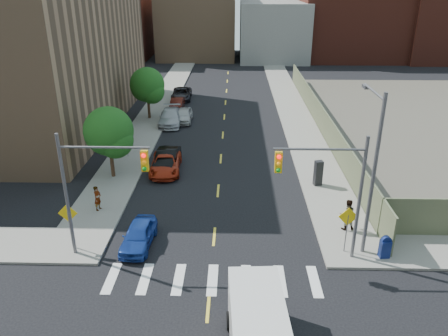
# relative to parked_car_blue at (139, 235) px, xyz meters

# --- Properties ---
(sidewalk_nw) EXTENTS (3.50, 73.00, 0.15)m
(sidewalk_nw) POSITION_rel_parked_car_blue_xyz_m (-3.55, 34.50, -0.58)
(sidewalk_nw) COLOR gray
(sidewalk_nw) RESTS_ON ground
(sidewalk_ne) EXTENTS (3.50, 73.00, 0.15)m
(sidewalk_ne) POSITION_rel_parked_car_blue_xyz_m (11.95, 34.50, -0.58)
(sidewalk_ne) COLOR gray
(sidewalk_ne) RESTS_ON ground
(fence_north) EXTENTS (0.12, 44.00, 2.50)m
(fence_north) POSITION_rel_parked_car_blue_xyz_m (13.80, 21.00, 0.59)
(fence_north) COLOR #5F6949
(fence_north) RESTS_ON ground
(building_nw) EXTENTS (22.00, 30.00, 16.00)m
(building_nw) POSITION_rel_parked_car_blue_xyz_m (-17.80, 23.00, 7.34)
(building_nw) COLOR #8C6B4C
(building_nw) RESTS_ON ground
(bg_bldg_west) EXTENTS (14.00, 18.00, 12.00)m
(bg_bldg_west) POSITION_rel_parked_car_blue_xyz_m (-17.80, 63.00, 5.34)
(bg_bldg_west) COLOR #592319
(bg_bldg_west) RESTS_ON ground
(bg_bldg_midwest) EXTENTS (14.00, 16.00, 15.00)m
(bg_bldg_midwest) POSITION_rel_parked_car_blue_xyz_m (-1.80, 65.00, 6.84)
(bg_bldg_midwest) COLOR #8C6B4C
(bg_bldg_midwest) RESTS_ON ground
(bg_bldg_center) EXTENTS (12.00, 16.00, 10.00)m
(bg_bldg_center) POSITION_rel_parked_car_blue_xyz_m (12.20, 63.00, 4.34)
(bg_bldg_center) COLOR gray
(bg_bldg_center) RESTS_ON ground
(bg_bldg_east) EXTENTS (18.00, 18.00, 16.00)m
(bg_bldg_east) POSITION_rel_parked_car_blue_xyz_m (26.20, 65.00, 7.34)
(bg_bldg_east) COLOR #592319
(bg_bldg_east) RESTS_ON ground
(bg_bldg_fareast) EXTENTS (14.00, 16.00, 18.00)m
(bg_bldg_fareast) POSITION_rel_parked_car_blue_xyz_m (42.20, 63.00, 8.34)
(bg_bldg_fareast) COLOR #592319
(bg_bldg_fareast) RESTS_ON ground
(signal_nw) EXTENTS (4.59, 0.30, 7.00)m
(signal_nw) POSITION_rel_parked_car_blue_xyz_m (-1.78, -1.00, 3.87)
(signal_nw) COLOR #59595E
(signal_nw) RESTS_ON ground
(signal_ne) EXTENTS (4.59, 0.30, 7.00)m
(signal_ne) POSITION_rel_parked_car_blue_xyz_m (10.18, -1.00, 3.87)
(signal_ne) COLOR #59595E
(signal_ne) RESTS_ON ground
(streetlight_ne) EXTENTS (0.25, 3.70, 9.00)m
(streetlight_ne) POSITION_rel_parked_car_blue_xyz_m (12.40, -0.10, 4.56)
(streetlight_ne) COLOR #59595E
(streetlight_ne) RESTS_ON ground
(warn_sign_nw) EXTENTS (1.06, 0.06, 2.83)m
(warn_sign_nw) POSITION_rel_parked_car_blue_xyz_m (-3.60, -0.50, 1.34)
(warn_sign_nw) COLOR #59595E
(warn_sign_nw) RESTS_ON ground
(warn_sign_ne) EXTENTS (1.06, 0.06, 2.83)m
(warn_sign_ne) POSITION_rel_parked_car_blue_xyz_m (11.40, -0.50, 1.34)
(warn_sign_ne) COLOR #59595E
(warn_sign_ne) RESTS_ON ground
(warn_sign_midwest) EXTENTS (1.06, 0.06, 2.83)m
(warn_sign_midwest) POSITION_rel_parked_car_blue_xyz_m (-3.60, 13.00, 1.34)
(warn_sign_midwest) COLOR #59595E
(warn_sign_midwest) RESTS_ON ground
(tree_west_near) EXTENTS (3.66, 3.64, 5.52)m
(tree_west_near) POSITION_rel_parked_car_blue_xyz_m (-3.80, 9.05, 2.82)
(tree_west_near) COLOR #332114
(tree_west_near) RESTS_ON ground
(tree_west_far) EXTENTS (3.66, 3.64, 5.52)m
(tree_west_far) POSITION_rel_parked_car_blue_xyz_m (-3.80, 24.05, 2.82)
(tree_west_far) COLOR #332114
(tree_west_far) RESTS_ON ground
(parked_car_blue) EXTENTS (1.74, 3.93, 1.32)m
(parked_car_blue) POSITION_rel_parked_car_blue_xyz_m (0.00, 0.00, 0.00)
(parked_car_blue) COLOR #1B3B94
(parked_car_blue) RESTS_ON ground
(parked_car_black) EXTENTS (1.80, 4.60, 1.49)m
(parked_car_black) POSITION_rel_parked_car_blue_xyz_m (0.00, 10.95, 0.09)
(parked_car_black) COLOR black
(parked_car_black) RESTS_ON ground
(parked_car_red) EXTENTS (2.50, 4.98, 1.35)m
(parked_car_red) POSITION_rel_parked_car_blue_xyz_m (0.00, 10.24, 0.02)
(parked_car_red) COLOR #9B250F
(parked_car_red) RESTS_ON ground
(parked_car_silver) EXTENTS (2.42, 5.42, 1.54)m
(parked_car_silver) POSITION_rel_parked_car_blue_xyz_m (-1.30, 22.26, 0.11)
(parked_car_silver) COLOR #A9ACB1
(parked_car_silver) RESTS_ON ground
(parked_car_white) EXTENTS (1.67, 4.14, 1.41)m
(parked_car_white) POSITION_rel_parked_car_blue_xyz_m (0.00, 23.20, 0.05)
(parked_car_white) COLOR #B8B8B8
(parked_car_white) RESTS_ON ground
(parked_car_maroon) EXTENTS (1.41, 3.94, 1.29)m
(parked_car_maroon) POSITION_rel_parked_car_blue_xyz_m (-1.30, 27.84, -0.01)
(parked_car_maroon) COLOR #46150E
(parked_car_maroon) RESTS_ON ground
(parked_car_grey) EXTENTS (2.48, 5.11, 1.40)m
(parked_car_grey) POSITION_rel_parked_car_blue_xyz_m (-1.30, 32.38, 0.04)
(parked_car_grey) COLOR black
(parked_car_grey) RESTS_ON ground
(cargo_van) EXTENTS (2.54, 5.59, 2.51)m
(cargo_van) POSITION_rel_parked_car_blue_xyz_m (6.31, -7.79, 0.66)
(cargo_van) COLOR silver
(cargo_van) RESTS_ON ground
(mailbox) EXTENTS (0.58, 0.47, 1.29)m
(mailbox) POSITION_rel_parked_car_blue_xyz_m (13.40, -1.00, 0.12)
(mailbox) COLOR navy
(mailbox) RESTS_ON sidewalk_ne
(payphone) EXTENTS (0.63, 0.56, 1.85)m
(payphone) POSITION_rel_parked_car_blue_xyz_m (11.36, 7.87, 0.42)
(payphone) COLOR black
(payphone) RESTS_ON sidewalk_ne
(pedestrian_west) EXTENTS (0.54, 0.68, 1.65)m
(pedestrian_west) POSITION_rel_parked_car_blue_xyz_m (-3.40, 3.80, 0.32)
(pedestrian_west) COLOR gray
(pedestrian_west) RESTS_ON sidewalk_nw
(pedestrian_east) EXTENTS (0.99, 0.80, 1.92)m
(pedestrian_east) POSITION_rel_parked_car_blue_xyz_m (12.01, 1.82, 0.45)
(pedestrian_east) COLOR gray
(pedestrian_east) RESTS_ON sidewalk_ne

